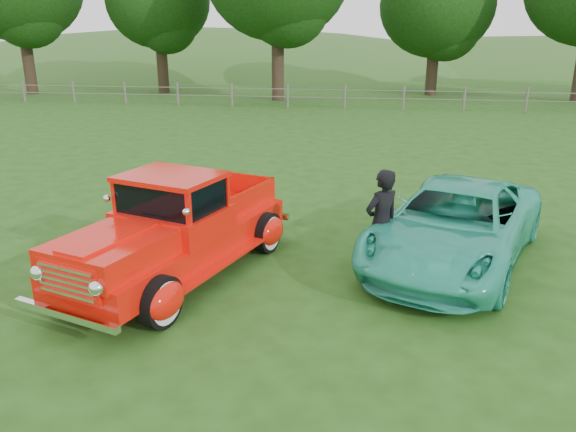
# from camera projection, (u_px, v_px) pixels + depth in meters

# --- Properties ---
(ground) EXTENTS (140.00, 140.00, 0.00)m
(ground) POSITION_uv_depth(u_px,v_px,m) (273.00, 302.00, 8.60)
(ground) COLOR #224612
(ground) RESTS_ON ground
(distant_hills) EXTENTS (116.00, 60.00, 18.00)m
(distant_hills) POSITION_uv_depth(u_px,v_px,m) (324.00, 104.00, 66.38)
(distant_hills) COLOR #355D22
(distant_hills) RESTS_ON ground
(fence_line) EXTENTS (48.00, 0.12, 1.20)m
(fence_line) POSITION_uv_depth(u_px,v_px,m) (345.00, 97.00, 29.04)
(fence_line) COLOR #655C56
(fence_line) RESTS_ON ground
(tree_mid_west) EXTENTS (6.40, 6.40, 8.46)m
(tree_mid_west) POSITION_uv_depth(u_px,v_px,m) (158.00, 1.00, 34.73)
(tree_mid_west) COLOR black
(tree_mid_west) RESTS_ON ground
(tree_near_east) EXTENTS (6.80, 6.80, 8.33)m
(tree_near_east) POSITION_uv_depth(u_px,v_px,m) (437.00, 6.00, 33.44)
(tree_near_east) COLOR black
(tree_near_east) RESTS_ON ground
(red_pickup) EXTENTS (3.30, 5.28, 1.78)m
(red_pickup) POSITION_uv_depth(u_px,v_px,m) (177.00, 231.00, 9.29)
(red_pickup) COLOR black
(red_pickup) RESTS_ON ground
(teal_sedan) EXTENTS (4.03, 5.52, 1.39)m
(teal_sedan) POSITION_uv_depth(u_px,v_px,m) (456.00, 225.00, 9.87)
(teal_sedan) COLOR #2DB494
(teal_sedan) RESTS_ON ground
(man) EXTENTS (0.79, 0.77, 1.83)m
(man) POSITION_uv_depth(u_px,v_px,m) (381.00, 223.00, 9.30)
(man) COLOR black
(man) RESTS_ON ground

